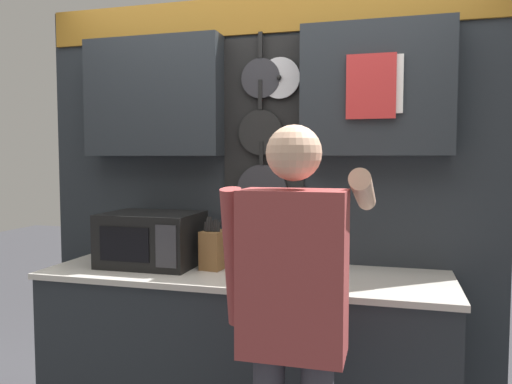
# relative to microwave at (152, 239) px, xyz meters

# --- Properties ---
(base_cabinet_counter) EXTENTS (2.10, 0.67, 0.93)m
(base_cabinet_counter) POSITION_rel_microwave_xyz_m (0.54, -0.03, -0.61)
(base_cabinet_counter) COLOR #23282D
(base_cabinet_counter) RESTS_ON ground_plane
(back_wall_unit) EXTENTS (2.67, 0.23, 2.43)m
(back_wall_unit) POSITION_rel_microwave_xyz_m (0.54, 0.27, 0.43)
(back_wall_unit) COLOR #23282D
(back_wall_unit) RESTS_ON ground_plane
(microwave) EXTENTS (0.51, 0.40, 0.29)m
(microwave) POSITION_rel_microwave_xyz_m (0.00, 0.00, 0.00)
(microwave) COLOR black
(microwave) RESTS_ON base_cabinet_counter
(knife_block) EXTENTS (0.13, 0.16, 0.28)m
(knife_block) POSITION_rel_microwave_xyz_m (0.36, 0.00, -0.04)
(knife_block) COLOR brown
(knife_block) RESTS_ON base_cabinet_counter
(utensil_crock) EXTENTS (0.11, 0.11, 0.35)m
(utensil_crock) POSITION_rel_microwave_xyz_m (0.57, 0.00, -0.05)
(utensil_crock) COLOR white
(utensil_crock) RESTS_ON base_cabinet_counter
(person) EXTENTS (0.54, 0.64, 1.64)m
(person) POSITION_rel_microwave_xyz_m (0.94, -0.72, -0.10)
(person) COLOR #383842
(person) RESTS_ON ground_plane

